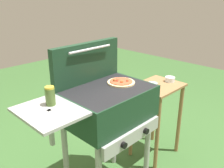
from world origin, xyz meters
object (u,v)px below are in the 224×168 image
at_px(pizza_pepperoni, 121,82).
at_px(grill, 106,107).
at_px(sauce_jar, 50,96).
at_px(prep_table, 157,106).
at_px(topping_bowl_near, 170,79).
at_px(topping_bowl_far, 152,86).

bearing_deg(pizza_pepperoni, grill, -177.51).
xyz_separation_m(grill, sauce_jar, (-0.42, 0.06, 0.20)).
relative_size(prep_table, topping_bowl_near, 8.00).
height_order(sauce_jar, prep_table, sauce_jar).
bearing_deg(pizza_pepperoni, topping_bowl_far, -0.75).
distance_m(pizza_pepperoni, sauce_jar, 0.58).
height_order(prep_table, topping_bowl_near, topping_bowl_near).
xyz_separation_m(sauce_jar, prep_table, (1.09, -0.05, -0.43)).
bearing_deg(prep_table, pizza_pepperoni, 179.70).
distance_m(pizza_pepperoni, prep_table, 0.64).
bearing_deg(sauce_jar, topping_bowl_far, -3.33).
bearing_deg(topping_bowl_far, grill, -179.84).
relative_size(pizza_pepperoni, topping_bowl_far, 2.30).
height_order(grill, pizza_pepperoni, pizza_pepperoni).
distance_m(grill, sauce_jar, 0.47).
distance_m(sauce_jar, prep_table, 1.17).
relative_size(grill, prep_table, 1.29).
relative_size(pizza_pepperoni, prep_table, 0.28).
bearing_deg(grill, sauce_jar, 171.90).
height_order(pizza_pepperoni, sauce_jar, sauce_jar).
distance_m(sauce_jar, topping_bowl_far, 1.01).
relative_size(sauce_jar, topping_bowl_near, 1.28).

